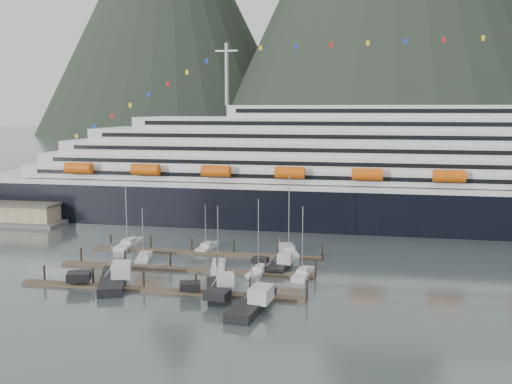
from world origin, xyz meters
The scene contains 16 objects.
ground centered at (0.00, 0.00, 0.00)m, with size 1600.00×1600.00×0.00m, color #4F5D5B.
cruise_ship centered at (30.03, 54.94, 12.04)m, with size 210.00×30.40×50.30m.
dock_near centered at (-4.93, -9.95, 0.31)m, with size 48.18×2.28×3.20m.
dock_mid centered at (-4.93, 3.05, 0.31)m, with size 48.18×2.28×3.20m.
dock_far centered at (-4.93, 16.05, 0.31)m, with size 48.18×2.28×3.20m.
sailboat_a centered at (-15.19, 8.93, 0.40)m, with size 4.38×8.63×10.89m.
sailboat_c centered at (0.81, 5.64, 0.41)m, with size 4.41×9.32×12.33m.
sailboat_d centered at (8.99, 4.27, 0.41)m, with size 3.66×10.00×14.03m.
sailboat_e centered at (-22.79, 19.22, 0.43)m, with size 3.16×10.90×13.89m.
sailboat_f centered at (-5.57, 19.99, 0.39)m, with size 2.84×8.55×10.11m.
sailboat_g centered at (11.68, 19.99, 0.45)m, with size 6.16×11.99×16.68m.
sailboat_h centered at (16.91, 3.54, 0.42)m, with size 3.33×8.68×13.16m.
trawler_a centered at (-14.08, -8.01, 0.98)m, with size 11.93×14.95×8.00m.
trawler_c centered at (11.36, -14.98, 0.93)m, with size 10.44×14.72×7.37m.
trawler_d centered at (4.69, -9.37, 0.89)m, with size 9.57×12.16×6.93m.
trawler_e centered at (11.86, 7.84, 0.84)m, with size 7.56×9.92×6.34m.
Camera 1 is at (29.36, -98.77, 29.50)m, focal length 42.00 mm.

